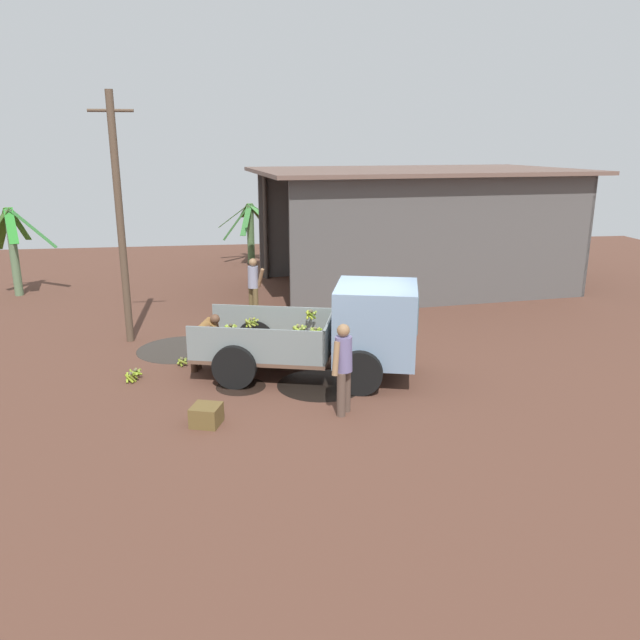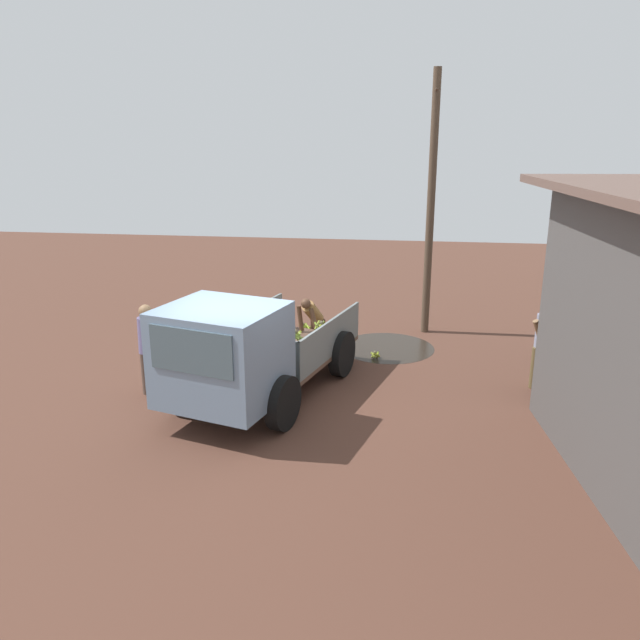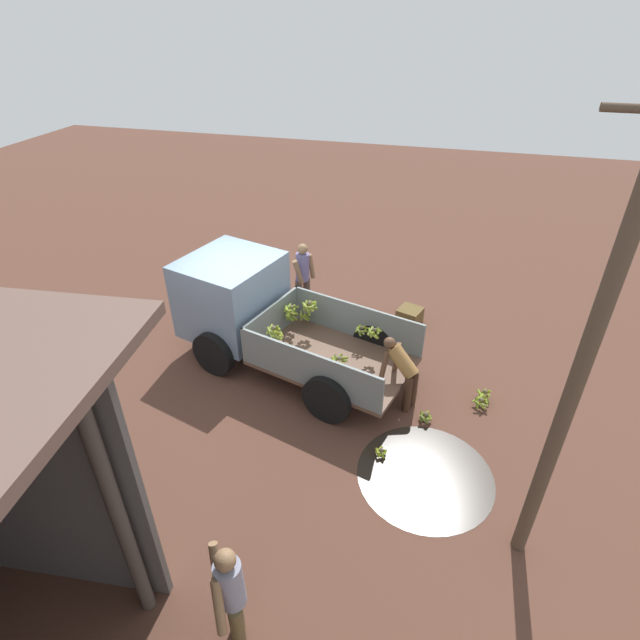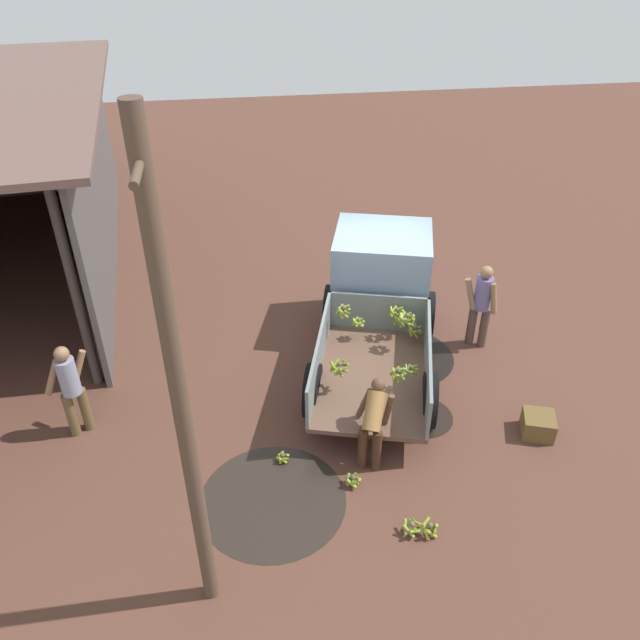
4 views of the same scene
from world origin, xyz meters
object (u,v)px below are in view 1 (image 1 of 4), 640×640
Objects in this scene: cargo_truck at (354,329)px; person_worker_loading at (203,338)px; person_bystander_near_shed at (254,284)px; banana_bunch_on_ground_2 at (182,361)px; wooden_crate_0 at (206,415)px; person_foreground_visitor at (343,365)px; utility_pole at (120,219)px; banana_bunch_on_ground_0 at (135,372)px; banana_bunch_on_ground_3 at (131,377)px; banana_bunch_on_ground_1 at (211,347)px.

cargo_truck is 3.77× the size of person_worker_loading.
cargo_truck reaches higher than person_bystander_near_shed.
wooden_crate_0 is (0.61, -3.07, 0.06)m from banana_bunch_on_ground_2.
person_foreground_visitor is at bearing -108.02° from person_bystander_near_shed.
utility_pole is 6.96m from person_foreground_visitor.
person_foreground_visitor is 3.62m from person_worker_loading.
banana_bunch_on_ground_2 is (-3.04, 2.94, -0.81)m from person_foreground_visitor.
banana_bunch_on_ground_0 is 1.05× the size of banana_bunch_on_ground_3.
cargo_truck is at bearing -18.16° from banana_bunch_on_ground_2.
banana_bunch_on_ground_2 is (1.39, -2.01, -2.88)m from utility_pole.
utility_pole is 27.42× the size of banana_bunch_on_ground_1.
person_foreground_visitor is at bearing -27.63° from banana_bunch_on_ground_3.
person_foreground_visitor reaches higher than banana_bunch_on_ground_2.
wooden_crate_0 reaches higher than banana_bunch_on_ground_1.
person_bystander_near_shed is 5.69× the size of banana_bunch_on_ground_0.
utility_pole is 6.15m from wooden_crate_0.
person_worker_loading is 0.79× the size of person_bystander_near_shed.
banana_bunch_on_ground_2 is (-1.75, -4.02, -0.79)m from person_bystander_near_shed.
cargo_truck is 3.63m from wooden_crate_0.
banana_bunch_on_ground_3 is (0.42, -2.85, -2.87)m from utility_pole.
banana_bunch_on_ground_2 is 0.51× the size of wooden_crate_0.
banana_bunch_on_ground_2 is (-0.61, -0.95, 0.03)m from banana_bunch_on_ground_1.
banana_bunch_on_ground_1 is at bearing 90.11° from wooden_crate_0.
person_bystander_near_shed is 5.63m from banana_bunch_on_ground_3.
person_worker_loading is 0.88m from banana_bunch_on_ground_2.
person_foreground_visitor is at bearing -48.19° from utility_pole.
person_bystander_near_shed is 7.22m from wooden_crate_0.
banana_bunch_on_ground_0 is 0.60× the size of wooden_crate_0.
person_foreground_visitor is 2.54m from wooden_crate_0.
banana_bunch_on_ground_2 reaches higher than banana_bunch_on_ground_1.
person_worker_loading is at bearing 92.66° from wooden_crate_0.
person_worker_loading is 1.56m from banana_bunch_on_ground_0.
person_bystander_near_shed is (-1.85, 5.20, -0.15)m from cargo_truck.
cargo_truck is 19.70× the size of banana_bunch_on_ground_2.
utility_pole reaches higher than banana_bunch_on_ground_0.
person_bystander_near_shed reaches higher than wooden_crate_0.
utility_pole is 3.91m from banana_bunch_on_ground_0.
banana_bunch_on_ground_0 is at bearing -148.42° from person_bystander_near_shed.
utility_pole is at bearing 98.28° from banana_bunch_on_ground_3.
banana_bunch_on_ground_2 is 3.13m from wooden_crate_0.
cargo_truck is 1.85m from person_foreground_visitor.
person_foreground_visitor is 4.66m from banana_bunch_on_ground_0.
banana_bunch_on_ground_0 is (0.47, -2.62, -2.87)m from utility_pole.
person_foreground_visitor is (-0.55, -1.77, -0.12)m from cargo_truck.
cargo_truck is 0.82× the size of utility_pole.
person_foreground_visitor is 1.03× the size of person_bystander_near_shed.
person_worker_loading reaches higher than banana_bunch_on_ground_2.
person_worker_loading is 4.58m from person_bystander_near_shed.
person_worker_loading is at bearing -95.07° from banana_bunch_on_ground_1.
utility_pole reaches higher than banana_bunch_on_ground_1.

